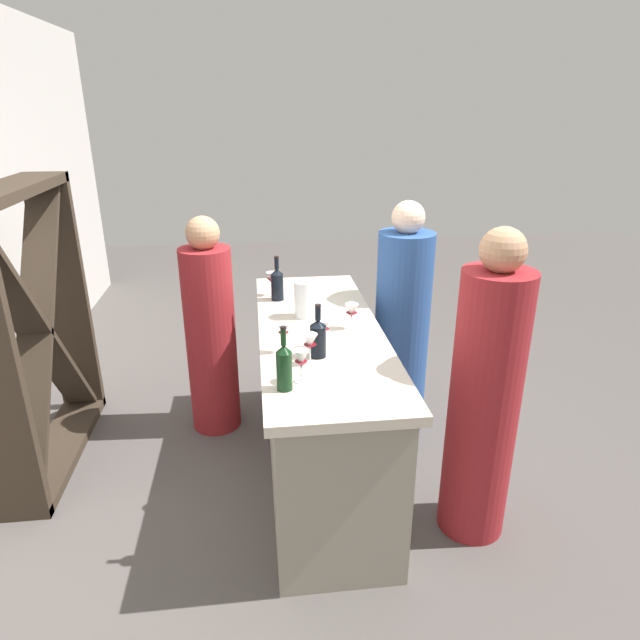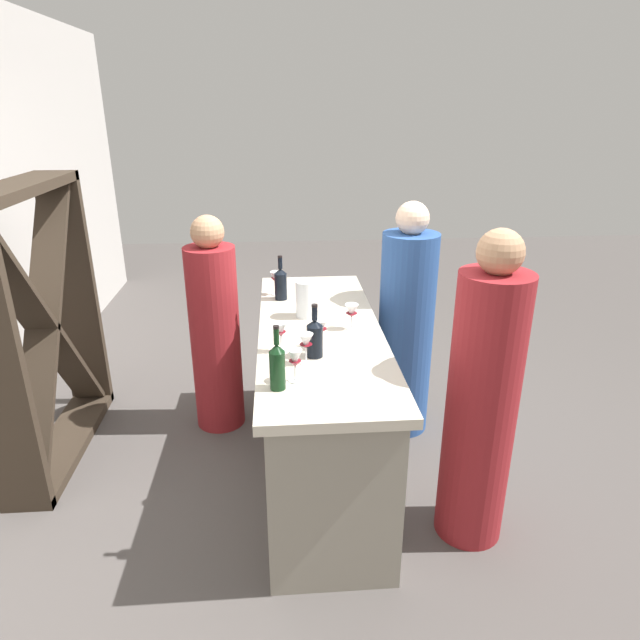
{
  "view_description": "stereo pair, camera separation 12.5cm",
  "coord_description": "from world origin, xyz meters",
  "views": [
    {
      "loc": [
        -2.82,
        0.34,
        2.11
      ],
      "look_at": [
        0.0,
        0.0,
        0.99
      ],
      "focal_mm": 30.86,
      "sensor_mm": 36.0,
      "label": 1
    },
    {
      "loc": [
        -2.83,
        0.22,
        2.11
      ],
      "look_at": [
        0.0,
        0.0,
        0.99
      ],
      "focal_mm": 30.86,
      "sensor_mm": 36.0,
      "label": 2
    }
  ],
  "objects": [
    {
      "name": "ground_plane",
      "position": [
        0.0,
        0.0,
        0.0
      ],
      "size": [
        12.0,
        12.0,
        0.0
      ],
      "primitive_type": "plane",
      "color": "#4C4744"
    },
    {
      "name": "bar_counter",
      "position": [
        0.0,
        0.0,
        0.47
      ],
      "size": [
        1.96,
        0.68,
        0.94
      ],
      "color": "gray",
      "rests_on": "ground"
    },
    {
      "name": "wine_rack",
      "position": [
        0.35,
        1.65,
        0.85
      ],
      "size": [
        1.25,
        0.28,
        1.7
      ],
      "color": "#33281E",
      "rests_on": "ground"
    },
    {
      "name": "wine_bottle_leftmost_dark_green",
      "position": [
        -0.68,
        0.24,
        1.05
      ],
      "size": [
        0.07,
        0.07,
        0.3
      ],
      "color": "black",
      "rests_on": "bar_counter"
    },
    {
      "name": "wine_bottle_second_left_near_black",
      "position": [
        -0.36,
        0.05,
        1.04
      ],
      "size": [
        0.08,
        0.08,
        0.27
      ],
      "color": "black",
      "rests_on": "bar_counter"
    },
    {
      "name": "wine_bottle_center_near_black",
      "position": [
        0.51,
        0.21,
        1.04
      ],
      "size": [
        0.08,
        0.08,
        0.29
      ],
      "color": "black",
      "rests_on": "bar_counter"
    },
    {
      "name": "wine_glass_near_left",
      "position": [
        -0.02,
        -0.17,
        1.04
      ],
      "size": [
        0.08,
        0.08,
        0.15
      ],
      "color": "white",
      "rests_on": "bar_counter"
    },
    {
      "name": "wine_glass_near_center",
      "position": [
        -0.27,
        0.02,
        1.05
      ],
      "size": [
        0.08,
        0.08,
        0.16
      ],
      "color": "white",
      "rests_on": "bar_counter"
    },
    {
      "name": "wine_glass_near_right",
      "position": [
        -0.44,
        0.1,
        1.05
      ],
      "size": [
        0.07,
        0.07,
        0.16
      ],
      "color": "white",
      "rests_on": "bar_counter"
    },
    {
      "name": "wine_glass_far_left",
      "position": [
        -0.61,
        0.16,
        1.04
      ],
      "size": [
        0.07,
        0.07,
        0.15
      ],
      "color": "white",
      "rests_on": "bar_counter"
    },
    {
      "name": "wine_glass_far_center",
      "position": [
        -0.29,
        0.22,
        1.04
      ],
      "size": [
        0.07,
        0.07,
        0.15
      ],
      "color": "white",
      "rests_on": "bar_counter"
    },
    {
      "name": "wine_glass_far_right",
      "position": [
        0.6,
        0.24,
        1.05
      ],
      "size": [
        0.07,
        0.07,
        0.16
      ],
      "color": "white",
      "rests_on": "bar_counter"
    },
    {
      "name": "water_pitcher",
      "position": [
        0.19,
        0.07,
        1.04
      ],
      "size": [
        0.12,
        0.12,
        0.22
      ],
      "color": "silver",
      "rests_on": "bar_counter"
    },
    {
      "name": "person_left_guest",
      "position": [
        -0.58,
        -0.74,
        0.75
      ],
      "size": [
        0.44,
        0.44,
        1.61
      ],
      "rotation": [
        0.0,
        0.0,
        1.21
      ],
      "color": "maroon",
      "rests_on": "ground"
    },
    {
      "name": "person_center_guest",
      "position": [
        0.45,
        -0.6,
        0.72
      ],
      "size": [
        0.4,
        0.4,
        1.56
      ],
      "rotation": [
        0.0,
        0.0,
        1.45
      ],
      "color": "#284C8C",
      "rests_on": "ground"
    },
    {
      "name": "person_server_behind",
      "position": [
        0.59,
        0.66,
        0.68
      ],
      "size": [
        0.36,
        0.36,
        1.47
      ],
      "rotation": [
        0.0,
        0.0,
        -1.67
      ],
      "color": "maroon",
      "rests_on": "ground"
    }
  ]
}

